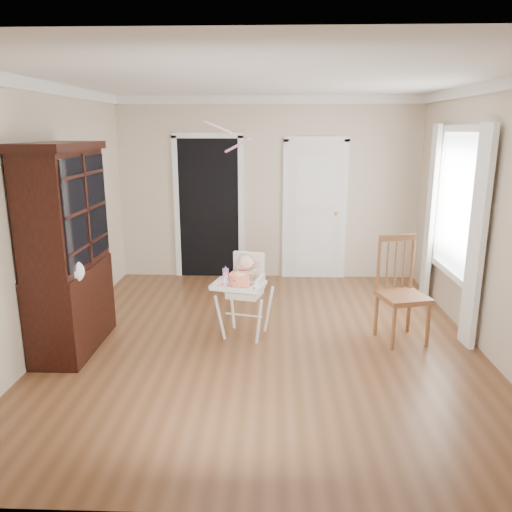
{
  "coord_description": "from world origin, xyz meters",
  "views": [
    {
      "loc": [
        0.09,
        -4.99,
        2.24
      ],
      "look_at": [
        -0.1,
        0.07,
        0.94
      ],
      "focal_mm": 35.0,
      "sensor_mm": 36.0,
      "label": 1
    }
  ],
  "objects_px": {
    "high_chair": "(245,286)",
    "dining_chair": "(402,293)",
    "china_cabinet": "(67,250)",
    "cake": "(239,280)",
    "sippy_cup": "(226,274)"
  },
  "relations": [
    {
      "from": "dining_chair",
      "to": "cake",
      "type": "bearing_deg",
      "value": 171.02
    },
    {
      "from": "sippy_cup",
      "to": "dining_chair",
      "type": "xyz_separation_m",
      "value": [
        1.89,
        0.01,
        -0.19
      ]
    },
    {
      "from": "high_chair",
      "to": "china_cabinet",
      "type": "bearing_deg",
      "value": -154.12
    },
    {
      "from": "high_chair",
      "to": "cake",
      "type": "relative_size",
      "value": 3.37
    },
    {
      "from": "high_chair",
      "to": "sippy_cup",
      "type": "xyz_separation_m",
      "value": [
        -0.2,
        -0.05,
        0.14
      ]
    },
    {
      "from": "high_chair",
      "to": "china_cabinet",
      "type": "distance_m",
      "value": 1.86
    },
    {
      "from": "china_cabinet",
      "to": "dining_chair",
      "type": "xyz_separation_m",
      "value": [
        3.45,
        0.32,
        -0.53
      ]
    },
    {
      "from": "high_chair",
      "to": "china_cabinet",
      "type": "height_order",
      "value": "china_cabinet"
    },
    {
      "from": "high_chair",
      "to": "cake",
      "type": "height_order",
      "value": "high_chair"
    },
    {
      "from": "china_cabinet",
      "to": "dining_chair",
      "type": "distance_m",
      "value": 3.5
    },
    {
      "from": "high_chair",
      "to": "dining_chair",
      "type": "bearing_deg",
      "value": 12.73
    },
    {
      "from": "china_cabinet",
      "to": "dining_chair",
      "type": "height_order",
      "value": "china_cabinet"
    },
    {
      "from": "sippy_cup",
      "to": "china_cabinet",
      "type": "distance_m",
      "value": 1.63
    },
    {
      "from": "high_chair",
      "to": "sippy_cup",
      "type": "distance_m",
      "value": 0.25
    },
    {
      "from": "cake",
      "to": "dining_chair",
      "type": "distance_m",
      "value": 1.75
    }
  ]
}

